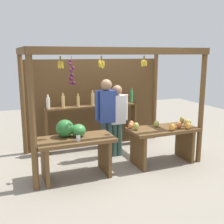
% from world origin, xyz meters
% --- Properties ---
extents(ground_plane, '(12.00, 12.00, 0.00)m').
position_xyz_m(ground_plane, '(0.00, 0.00, 0.00)').
color(ground_plane, gray).
rests_on(ground_plane, ground).
extents(market_stall, '(3.29, 1.86, 2.23)m').
position_xyz_m(market_stall, '(-0.01, 0.41, 1.30)').
color(market_stall, brown).
rests_on(market_stall, ground).
extents(fruit_counter_left, '(1.33, 0.64, 1.01)m').
position_xyz_m(fruit_counter_left, '(-0.90, -0.62, 0.62)').
color(fruit_counter_left, brown).
rests_on(fruit_counter_left, ground).
extents(fruit_counter_right, '(1.33, 0.65, 0.86)m').
position_xyz_m(fruit_counter_right, '(0.88, -0.66, 0.55)').
color(fruit_counter_right, brown).
rests_on(fruit_counter_right, ground).
extents(bottle_shelf_unit, '(2.11, 0.22, 1.35)m').
position_xyz_m(bottle_shelf_unit, '(-0.13, 0.66, 0.81)').
color(bottle_shelf_unit, brown).
rests_on(bottle_shelf_unit, ground).
extents(vendor_man, '(0.48, 0.22, 1.64)m').
position_xyz_m(vendor_man, '(-0.05, -0.01, 0.98)').
color(vendor_man, '#324D4C').
rests_on(vendor_man, ground).
extents(vendor_woman, '(0.48, 0.20, 1.50)m').
position_xyz_m(vendor_woman, '(0.20, 0.04, 0.89)').
color(vendor_woman, '#3A6054').
rests_on(vendor_woman, ground).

